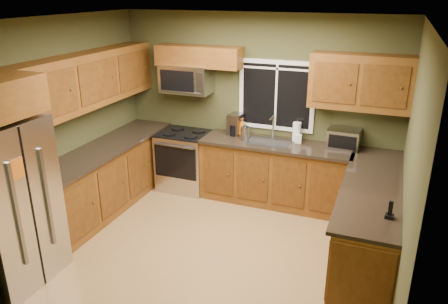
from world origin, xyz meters
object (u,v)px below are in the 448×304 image
Objects in this scene: microwave at (186,79)px; toaster_oven at (344,139)px; range at (185,160)px; kettle at (245,133)px; soap_bottle_b at (299,137)px; soap_bottle_c at (245,128)px; refrigerator at (6,205)px; paper_towel_roll at (297,132)px; cordless_phone at (390,213)px; coffee_maker at (235,125)px; soap_bottle_a at (242,127)px.

microwave is 2.45m from toaster_oven.
kettle is at bearing -1.50° from range.
microwave is at bearing 170.78° from kettle.
soap_bottle_b is 0.99× the size of soap_bottle_c.
refrigerator is 3.10m from microwave.
kettle is (1.69, 2.74, 0.15)m from refrigerator.
toaster_oven is 1.84× the size of kettle.
cordless_phone is at bearing -55.04° from paper_towel_roll.
microwave is 1.82m from paper_towel_roll.
paper_towel_roll reaches higher than soap_bottle_b.
range is 5.08× the size of soap_bottle_c.
toaster_oven is 0.67m from paper_towel_roll.
microwave reaches higher than kettle.
toaster_oven reaches higher than range.
toaster_oven is (3.05, 2.92, 0.17)m from refrigerator.
coffee_maker is 0.13m from soap_bottle_a.
microwave reaches higher than toaster_oven.
cordless_phone is (3.72, 1.08, 0.09)m from refrigerator.
soap_bottle_a is (0.12, -0.03, -0.01)m from coffee_maker.
refrigerator is at bearing -116.51° from coffee_maker.
range is at bearing -89.98° from microwave.
coffee_maker is at bearing -153.97° from soap_bottle_c.
refrigerator is 10.21× the size of cordless_phone.
soap_bottle_a reaches higher than soap_bottle_b.
soap_bottle_b is at bearing -57.21° from paper_towel_roll.
range is 3.09× the size of paper_towel_roll.
refrigerator reaches higher than range.
coffee_maker is 1.69× the size of soap_bottle_c.
paper_towel_roll is 0.80m from soap_bottle_a.
kettle is at bearing -41.11° from coffee_maker.
coffee_maker is at bearing 2.40° from microwave.
refrigerator is 3.79m from soap_bottle_b.
soap_bottle_c is at bearing 173.06° from soap_bottle_b.
refrigerator is 2.37× the size of microwave.
kettle is at bearing 58.38° from refrigerator.
refrigerator is 5.94× the size of paper_towel_roll.
kettle is at bearing -168.44° from soap_bottle_b.
toaster_oven is 1.46× the size of paper_towel_roll.
soap_bottle_a reaches higher than range.
paper_towel_roll is (2.39, 2.97, 0.18)m from refrigerator.
soap_bottle_c reaches higher than soap_bottle_b.
paper_towel_roll is at bearing 51.23° from refrigerator.
soap_bottle_b is at bearing 11.56° from kettle.
cordless_phone is at bearing -31.15° from microwave.
toaster_oven reaches higher than soap_bottle_c.
refrigerator is at bearing -121.62° from kettle.
range is (0.69, 2.77, -0.43)m from refrigerator.
microwave is 1.14m from soap_bottle_c.
cordless_phone reaches higher than range.
toaster_oven is at bearing 3.55° from range.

